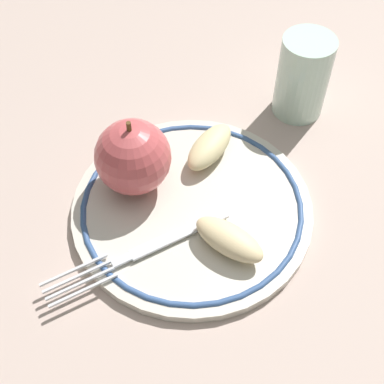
{
  "coord_description": "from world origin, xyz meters",
  "views": [
    {
      "loc": [
        0.08,
        0.3,
        0.45
      ],
      "look_at": [
        0.02,
        -0.01,
        0.03
      ],
      "focal_mm": 50.0,
      "sensor_mm": 36.0,
      "label": 1
    }
  ],
  "objects_px": {
    "apple_red_whole": "(133,157)",
    "apple_slice_front": "(229,239)",
    "fork": "(145,250)",
    "drinking_glass": "(303,77)",
    "apple_slice_back": "(210,147)",
    "plate": "(192,208)"
  },
  "relations": [
    {
      "from": "plate",
      "to": "drinking_glass",
      "type": "distance_m",
      "value": 0.2
    },
    {
      "from": "apple_red_whole",
      "to": "fork",
      "type": "xyz_separation_m",
      "value": [
        0.0,
        0.09,
        -0.04
      ]
    },
    {
      "from": "apple_slice_back",
      "to": "fork",
      "type": "bearing_deg",
      "value": 4.54
    },
    {
      "from": "drinking_glass",
      "to": "fork",
      "type": "bearing_deg",
      "value": 38.39
    },
    {
      "from": "apple_slice_front",
      "to": "drinking_glass",
      "type": "bearing_deg",
      "value": 101.91
    },
    {
      "from": "apple_red_whole",
      "to": "fork",
      "type": "relative_size",
      "value": 0.46
    },
    {
      "from": "apple_red_whole",
      "to": "apple_slice_front",
      "type": "bearing_deg",
      "value": 127.54
    },
    {
      "from": "plate",
      "to": "fork",
      "type": "height_order",
      "value": "fork"
    },
    {
      "from": "apple_slice_front",
      "to": "drinking_glass",
      "type": "relative_size",
      "value": 0.74
    },
    {
      "from": "apple_red_whole",
      "to": "apple_slice_front",
      "type": "height_order",
      "value": "apple_red_whole"
    },
    {
      "from": "plate",
      "to": "apple_slice_front",
      "type": "relative_size",
      "value": 3.36
    },
    {
      "from": "plate",
      "to": "drinking_glass",
      "type": "bearing_deg",
      "value": -141.69
    },
    {
      "from": "apple_slice_back",
      "to": "apple_slice_front",
      "type": "bearing_deg",
      "value": 39.82
    },
    {
      "from": "apple_slice_back",
      "to": "plate",
      "type": "bearing_deg",
      "value": 16.34
    },
    {
      "from": "fork",
      "to": "drinking_glass",
      "type": "relative_size",
      "value": 1.9
    },
    {
      "from": "apple_red_whole",
      "to": "apple_slice_front",
      "type": "relative_size",
      "value": 1.18
    },
    {
      "from": "apple_slice_back",
      "to": "fork",
      "type": "relative_size",
      "value": 0.39
    },
    {
      "from": "plate",
      "to": "fork",
      "type": "relative_size",
      "value": 1.31
    },
    {
      "from": "apple_slice_front",
      "to": "fork",
      "type": "xyz_separation_m",
      "value": [
        0.08,
        -0.01,
        -0.01
      ]
    },
    {
      "from": "apple_slice_back",
      "to": "fork",
      "type": "distance_m",
      "value": 0.14
    },
    {
      "from": "drinking_glass",
      "to": "apple_slice_back",
      "type": "bearing_deg",
      "value": 26.38
    },
    {
      "from": "plate",
      "to": "apple_slice_front",
      "type": "xyz_separation_m",
      "value": [
        -0.02,
        0.06,
        0.02
      ]
    }
  ]
}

